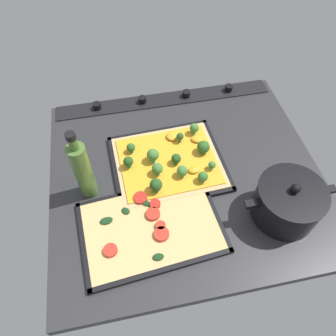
{
  "coord_description": "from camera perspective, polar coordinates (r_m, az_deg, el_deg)",
  "views": [
    {
      "loc": [
        16.2,
        53.57,
        77.62
      ],
      "look_at": [
        5.39,
        0.04,
        3.66
      ],
      "focal_mm": 33.8,
      "sensor_mm": 36.0,
      "label": 1
    }
  ],
  "objects": [
    {
      "name": "stove_control_panel",
      "position": [
        1.17,
        -0.63,
        12.38
      ],
      "size": [
        77.22,
        7.0,
        2.6
      ],
      "color": "black",
      "rests_on": "ground_plane"
    },
    {
      "name": "ground_plane",
      "position": [
        0.97,
        3.12,
        -1.29
      ],
      "size": [
        80.43,
        73.07,
        3.0
      ],
      "primitive_type": "cube",
      "color": "#28282B"
    },
    {
      "name": "cooking_pot",
      "position": [
        0.89,
        20.75,
        -5.78
      ],
      "size": [
        24.65,
        17.79,
        13.41
      ],
      "color": "black",
      "rests_on": "ground_plane"
    },
    {
      "name": "veggie_pizza_back",
      "position": [
        0.85,
        -3.21,
        -10.42
      ],
      "size": [
        36.38,
        25.64,
        1.9
      ],
      "color": "tan",
      "rests_on": "baking_tray_back"
    },
    {
      "name": "baking_tray_front",
      "position": [
        0.97,
        0.01,
        0.77
      ],
      "size": [
        34.79,
        30.34,
        1.3
      ],
      "color": "black",
      "rests_on": "ground_plane"
    },
    {
      "name": "baking_tray_back",
      "position": [
        0.86,
        -3.06,
        -10.72
      ],
      "size": [
        38.98,
        28.24,
        1.3
      ],
      "color": "black",
      "rests_on": "ground_plane"
    },
    {
      "name": "broccoli_pizza",
      "position": [
        0.96,
        0.3,
        1.29
      ],
      "size": [
        32.28,
        27.83,
        5.94
      ],
      "color": "tan",
      "rests_on": "baking_tray_front"
    },
    {
      "name": "oil_bottle",
      "position": [
        0.86,
        -15.1,
        -0.4
      ],
      "size": [
        4.89,
        4.89,
        24.38
      ],
      "color": "#476B2D",
      "rests_on": "ground_plane"
    }
  ]
}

